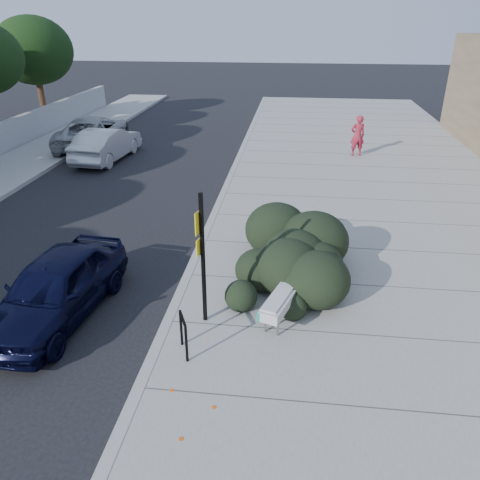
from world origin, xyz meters
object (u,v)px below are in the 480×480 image
object	(u,v)px
suv_silver	(93,132)
pedestrian	(358,136)
wagon_silver	(107,144)
bike_rack	(183,332)
bench	(286,294)
sign_post	(202,252)
sedan_navy	(56,288)

from	to	relation	value
suv_silver	pedestrian	bearing A→B (deg)	172.34
pedestrian	wagon_silver	bearing A→B (deg)	-4.82
wagon_silver	bike_rack	bearing A→B (deg)	121.59
bike_rack	bench	bearing A→B (deg)	15.24
sign_post	wagon_silver	bearing A→B (deg)	133.83
bike_rack	sign_post	distance (m)	1.61
bench	bike_rack	bearing A→B (deg)	-121.90
wagon_silver	sign_post	bearing A→B (deg)	124.36
sign_post	pedestrian	distance (m)	14.35
wagon_silver	suv_silver	xyz separation A→B (m)	(-1.50, 2.10, 0.04)
bike_rack	wagon_silver	xyz separation A→B (m)	(-6.60, 13.18, 0.08)
bike_rack	suv_silver	size ratio (longest dim) A/B	0.15
bench	sign_post	xyz separation A→B (m)	(-1.71, -0.43, 1.13)
bike_rack	sign_post	size ratio (longest dim) A/B	0.28
bike_rack	sedan_navy	world-z (taller)	sedan_navy
sign_post	pedestrian	bearing A→B (deg)	85.77
sign_post	wagon_silver	distance (m)	13.87
bike_rack	suv_silver	world-z (taller)	suv_silver
bench	sedan_navy	world-z (taller)	sedan_navy
wagon_silver	suv_silver	distance (m)	2.58
bench	sedan_navy	xyz separation A→B (m)	(-5.00, -0.43, 0.07)
wagon_silver	pedestrian	distance (m)	11.48
sign_post	wagon_silver	xyz separation A→B (m)	(-6.78, 12.05, -1.05)
bike_rack	wagon_silver	bearing A→B (deg)	92.51
sedan_navy	bike_rack	bearing A→B (deg)	-13.73
sedan_navy	pedestrian	xyz separation A→B (m)	(7.88, 13.58, 0.35)
bench	wagon_silver	world-z (taller)	wagon_silver
bike_rack	wagon_silver	size ratio (longest dim) A/B	0.19
bike_rack	suv_silver	distance (m)	17.29
wagon_silver	suv_silver	size ratio (longest dim) A/B	0.80
sedan_navy	wagon_silver	bearing A→B (deg)	112.45
bike_rack	sedan_navy	bearing A→B (deg)	135.92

